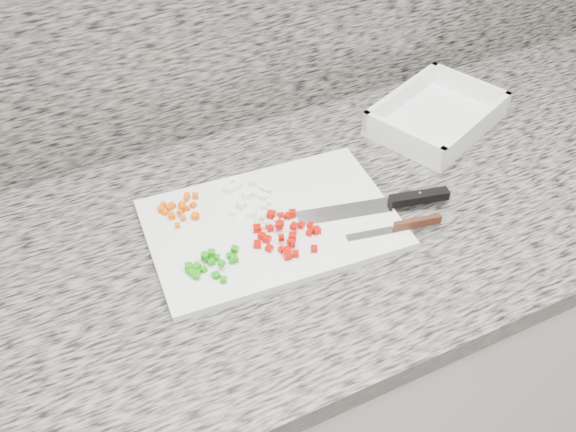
% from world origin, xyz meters
% --- Properties ---
extents(cabinet, '(3.92, 0.62, 0.86)m').
position_xyz_m(cabinet, '(0.00, 1.44, 0.43)').
color(cabinet, silver).
rests_on(cabinet, ground).
extents(countertop, '(3.96, 0.64, 0.04)m').
position_xyz_m(countertop, '(0.00, 1.44, 0.88)').
color(countertop, slate).
rests_on(countertop, cabinet).
extents(cutting_board, '(0.42, 0.30, 0.01)m').
position_xyz_m(cutting_board, '(-0.04, 1.45, 0.91)').
color(cutting_board, silver).
rests_on(cutting_board, countertop).
extents(carrot_pile, '(0.07, 0.07, 0.02)m').
position_xyz_m(carrot_pile, '(-0.16, 1.54, 0.92)').
color(carrot_pile, '#DE5304').
rests_on(carrot_pile, cutting_board).
extents(onion_pile, '(0.09, 0.11, 0.01)m').
position_xyz_m(onion_pile, '(-0.05, 1.53, 0.92)').
color(onion_pile, white).
rests_on(onion_pile, cutting_board).
extents(green_pepper_pile, '(0.09, 0.06, 0.02)m').
position_xyz_m(green_pepper_pile, '(-0.16, 1.40, 0.92)').
color(green_pepper_pile, '#1D850C').
rests_on(green_pepper_pile, cutting_board).
extents(red_pepper_pile, '(0.11, 0.11, 0.02)m').
position_xyz_m(red_pepper_pile, '(-0.03, 1.41, 0.92)').
color(red_pepper_pile, '#AD0902').
rests_on(red_pepper_pile, cutting_board).
extents(garlic_pile, '(0.05, 0.04, 0.01)m').
position_xyz_m(garlic_pile, '(-0.04, 1.45, 0.92)').
color(garlic_pile, beige).
rests_on(garlic_pile, cutting_board).
extents(chef_knife, '(0.26, 0.09, 0.02)m').
position_xyz_m(chef_knife, '(0.16, 1.39, 0.92)').
color(chef_knife, white).
rests_on(chef_knife, cutting_board).
extents(paring_knife, '(0.16, 0.04, 0.02)m').
position_xyz_m(paring_knife, '(0.15, 1.34, 0.92)').
color(paring_knife, white).
rests_on(paring_knife, cutting_board).
extents(tray, '(0.30, 0.26, 0.05)m').
position_xyz_m(tray, '(0.37, 1.57, 0.92)').
color(tray, white).
rests_on(tray, countertop).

